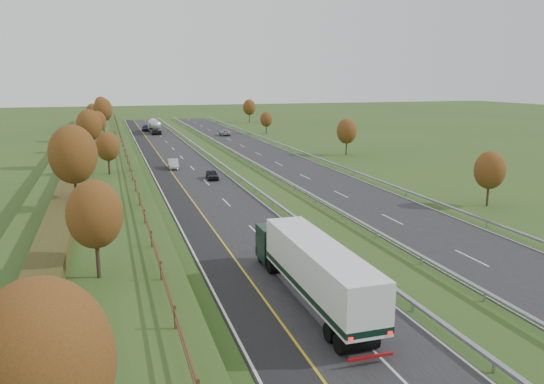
% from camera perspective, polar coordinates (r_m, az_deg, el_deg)
% --- Properties ---
extents(ground, '(400.00, 400.00, 0.00)m').
position_cam_1_polar(ground, '(80.00, -3.33, 2.34)').
color(ground, '#2D4C1B').
rests_on(ground, ground).
extents(near_carriageway, '(10.50, 200.00, 0.04)m').
position_cam_1_polar(near_carriageway, '(83.36, -9.52, 2.60)').
color(near_carriageway, black).
rests_on(near_carriageway, ground).
extents(far_carriageway, '(10.50, 200.00, 0.04)m').
position_cam_1_polar(far_carriageway, '(87.10, 1.30, 3.18)').
color(far_carriageway, black).
rests_on(far_carriageway, ground).
extents(hard_shoulder, '(3.00, 200.00, 0.04)m').
position_cam_1_polar(hard_shoulder, '(82.95, -12.09, 2.46)').
color(hard_shoulder, black).
rests_on(hard_shoulder, ground).
extents(lane_markings, '(26.75, 200.00, 0.01)m').
position_cam_1_polar(lane_markings, '(84.33, -5.20, 2.85)').
color(lane_markings, silver).
rests_on(lane_markings, near_carriageway).
extents(embankment_left, '(12.00, 200.00, 2.00)m').
position_cam_1_polar(embankment_left, '(82.49, -18.53, 2.73)').
color(embankment_left, '#2D4C1B').
rests_on(embankment_left, ground).
extents(hedge_left, '(2.20, 180.00, 1.10)m').
position_cam_1_polar(hedge_left, '(82.34, -19.99, 3.70)').
color(hedge_left, '#353917').
rests_on(hedge_left, embankment_left).
extents(fence_left, '(0.12, 189.06, 1.20)m').
position_cam_1_polar(fence_left, '(81.85, -15.46, 4.08)').
color(fence_left, '#422B19').
rests_on(fence_left, embankment_left).
extents(median_barrier_near, '(0.32, 200.00, 0.71)m').
position_cam_1_polar(median_barrier_near, '(84.21, -5.69, 3.22)').
color(median_barrier_near, '#989BA0').
rests_on(median_barrier_near, ground).
extents(median_barrier_far, '(0.32, 200.00, 0.71)m').
position_cam_1_polar(median_barrier_far, '(85.37, -2.33, 3.39)').
color(median_barrier_far, '#989BA0').
rests_on(median_barrier_far, ground).
extents(outer_barrier_far, '(0.32, 200.00, 0.71)m').
position_cam_1_polar(outer_barrier_far, '(89.01, 4.85, 3.72)').
color(outer_barrier_far, '#989BA0').
rests_on(outer_barrier_far, ground).
extents(trees_left, '(6.64, 164.30, 7.66)m').
position_cam_1_polar(trees_left, '(78.48, -18.56, 6.23)').
color(trees_left, '#2D2116').
rests_on(trees_left, embankment_left).
extents(trees_far, '(8.45, 118.60, 7.12)m').
position_cam_1_polar(trees_far, '(118.37, 2.91, 7.61)').
color(trees_far, '#2D2116').
rests_on(trees_far, ground).
extents(box_lorry, '(2.58, 16.28, 4.06)m').
position_cam_1_polar(box_lorry, '(32.72, 4.33, -8.08)').
color(box_lorry, black).
rests_on(box_lorry, near_carriageway).
extents(road_tanker, '(2.40, 11.22, 3.46)m').
position_cam_1_polar(road_tanker, '(137.30, -12.52, 6.97)').
color(road_tanker, silver).
rests_on(road_tanker, near_carriageway).
extents(car_dark_near, '(1.77, 3.86, 1.28)m').
position_cam_1_polar(car_dark_near, '(73.06, -6.46, 1.88)').
color(car_dark_near, black).
rests_on(car_dark_near, near_carriageway).
extents(car_silver_mid, '(1.72, 4.42, 1.43)m').
position_cam_1_polar(car_silver_mid, '(82.71, -10.60, 3.01)').
color(car_silver_mid, '#A9AAAE').
rests_on(car_silver_mid, near_carriageway).
extents(car_small_far, '(2.58, 5.24, 1.47)m').
position_cam_1_polar(car_small_far, '(143.60, -13.41, 6.71)').
color(car_small_far, '#15143F').
rests_on(car_small_far, near_carriageway).
extents(car_oncoming, '(2.51, 5.03, 1.37)m').
position_cam_1_polar(car_oncoming, '(129.23, -5.15, 6.39)').
color(car_oncoming, '#A0A1A5').
rests_on(car_oncoming, far_carriageway).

